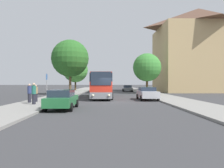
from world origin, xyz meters
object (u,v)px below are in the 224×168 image
object	(u,v)px
parked_car_right_far	(127,88)
tree_left_far	(70,58)
bus_front	(102,85)
bus_middle	(103,84)
tree_left_near	(75,70)
tree_right_near	(147,67)
pedestrian_waiting_near	(29,93)
pedestrian_waiting_far	(34,93)
pedestrian_walking_back	(36,93)
parked_car_right_near	(147,93)
parked_car_left_curb	(62,99)
bus_stop_sign	(47,84)

from	to	relation	value
parked_car_right_far	tree_left_far	bearing A→B (deg)	49.45
bus_front	bus_middle	world-z (taller)	bus_middle
tree_left_near	parked_car_right_far	bearing A→B (deg)	-14.16
parked_car_right_far	tree_right_near	bearing A→B (deg)	106.57
bus_front	tree_left_near	distance (m)	24.02
pedestrian_waiting_near	tree_left_near	size ratio (longest dim) A/B	0.23
pedestrian_waiting_far	pedestrian_walking_back	size ratio (longest dim) A/B	1.10
bus_front	pedestrian_waiting_far	distance (m)	11.17
bus_middle	parked_car_right_near	bearing A→B (deg)	-75.77
parked_car_right_far	tree_left_near	xyz separation A→B (m)	(-11.97, 3.02, 4.21)
parked_car_right_near	pedestrian_waiting_far	bearing A→B (deg)	29.65
pedestrian_waiting_far	tree_left_far	bearing A→B (deg)	84.40
parked_car_left_curb	tree_left_far	distance (m)	20.29
parked_car_right_far	pedestrian_walking_back	xyz separation A→B (m)	(-11.42, -27.03, 0.25)
tree_left_near	parked_car_right_near	bearing A→B (deg)	-65.28
bus_front	pedestrian_walking_back	xyz separation A→B (m)	(-6.20, -7.22, -0.72)
tree_left_near	tree_left_far	xyz separation A→B (m)	(1.39, -15.41, 1.01)
bus_front	tree_left_far	bearing A→B (deg)	125.32
parked_car_right_near	pedestrian_walking_back	distance (m)	12.15
bus_front	parked_car_right_near	distance (m)	6.42
bus_front	pedestrian_waiting_far	size ratio (longest dim) A/B	6.12
parked_car_right_near	tree_left_near	world-z (taller)	tree_left_near
bus_middle	tree_left_far	size ratio (longest dim) A/B	1.31
parked_car_right_near	bus_stop_sign	bearing A→B (deg)	14.23
bus_middle	bus_stop_sign	distance (m)	22.72
parked_car_right_far	tree_left_near	world-z (taller)	tree_left_near
pedestrian_waiting_near	tree_left_near	world-z (taller)	tree_left_near
parked_car_left_curb	parked_car_right_far	size ratio (longest dim) A/B	1.05
tree_left_far	tree_right_near	bearing A→B (deg)	14.19
bus_stop_sign	tree_right_near	xyz separation A→B (m)	(13.36, 16.94, 2.86)
pedestrian_waiting_far	parked_car_right_near	bearing A→B (deg)	24.70
pedestrian_waiting_near	bus_stop_sign	bearing A→B (deg)	-172.36
pedestrian_waiting_near	parked_car_right_near	bearing A→B (deg)	147.65
pedestrian_walking_back	tree_left_far	world-z (taller)	tree_left_far
bus_front	parked_car_right_near	bearing A→B (deg)	-33.42
bus_middle	bus_front	bearing A→B (deg)	-91.16
parked_car_left_curb	pedestrian_waiting_near	world-z (taller)	pedestrian_waiting_near
pedestrian_waiting_far	tree_right_near	size ratio (longest dim) A/B	0.26
parked_car_right_near	bus_middle	bearing A→B (deg)	-74.34
pedestrian_waiting_far	tree_right_near	bearing A→B (deg)	51.68
bus_front	parked_car_right_far	size ratio (longest dim) A/B	2.66
tree_left_far	tree_left_near	bearing A→B (deg)	95.14
pedestrian_walking_back	tree_left_far	distance (m)	15.48
bus_middle	pedestrian_waiting_near	xyz separation A→B (m)	(-6.46, -24.02, -0.67)
parked_car_left_curb	bus_stop_sign	size ratio (longest dim) A/B	1.60
bus_front	pedestrian_waiting_near	world-z (taller)	bus_front
bus_front	pedestrian_walking_back	world-z (taller)	bus_front
pedestrian_waiting_near	pedestrian_walking_back	xyz separation A→B (m)	(0.30, 0.90, -0.05)
pedestrian_walking_back	parked_car_left_curb	bearing A→B (deg)	176.10
parked_car_left_curb	tree_right_near	distance (m)	25.45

